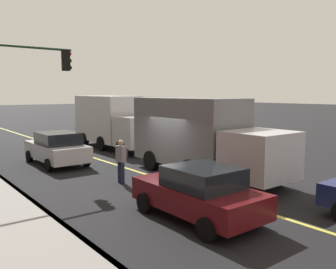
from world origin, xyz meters
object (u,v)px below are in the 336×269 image
car_white (57,148)px  traffic_light_mast (23,84)px  truck_gray (200,135)px  truck_white (113,121)px  car_maroon (199,192)px  pedestrian_with_backpack (121,158)px

car_white → traffic_light_mast: size_ratio=0.76×
truck_gray → traffic_light_mast: size_ratio=1.35×
truck_white → car_maroon: bearing=160.8°
truck_gray → car_maroon: bearing=136.5°
traffic_light_mast → pedestrian_with_backpack: bearing=-140.4°
car_white → truck_gray: (-6.09, -4.05, 0.92)m
truck_white → traffic_light_mast: traffic_light_mast is taller
pedestrian_with_backpack → car_white: bearing=7.1°
truck_gray → pedestrian_with_backpack: bearing=75.1°
pedestrian_with_backpack → traffic_light_mast: 5.12m
car_maroon → truck_white: (13.02, -4.54, 0.97)m
truck_gray → truck_white: bearing=-5.0°
car_white → truck_white: bearing=-58.5°
pedestrian_with_backpack → car_maroon: bearing=175.9°
car_white → truck_gray: truck_gray is taller
pedestrian_with_backpack → truck_gray: bearing=-104.9°
truck_white → pedestrian_with_backpack: (-8.15, 4.19, -0.74)m
traffic_light_mast → truck_gray: bearing=-124.3°
pedestrian_with_backpack → traffic_light_mast: (3.26, 2.70, 2.89)m
car_maroon → pedestrian_with_backpack: 4.88m
car_maroon → pedestrian_with_backpack: size_ratio=2.32×
truck_gray → truck_white: truck_white is taller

